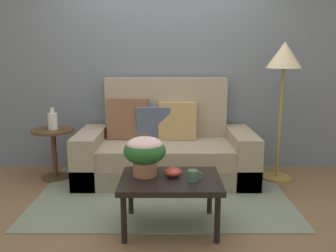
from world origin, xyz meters
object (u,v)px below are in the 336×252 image
at_px(floor_lamp, 283,66).
at_px(table_vase, 52,121).
at_px(couch, 164,150).
at_px(coffee_table, 170,184).
at_px(coffee_mug, 193,176).
at_px(side_table, 53,145).
at_px(snack_bowl, 172,172).
at_px(potted_plant, 144,152).

height_order(floor_lamp, table_vase, floor_lamp).
bearing_deg(table_vase, couch, 2.46).
bearing_deg(coffee_table, coffee_mug, -19.00).
bearing_deg(table_vase, floor_lamp, -0.38).
bearing_deg(coffee_mug, table_vase, 140.69).
relative_size(side_table, coffee_mug, 4.59).
height_order(side_table, snack_bowl, side_table).
distance_m(couch, table_vase, 1.31).
xyz_separation_m(floor_lamp, coffee_mug, (-1.05, -1.21, -0.81)).
bearing_deg(coffee_table, couch, 92.52).
xyz_separation_m(potted_plant, coffee_mug, (0.39, -0.13, -0.16)).
xyz_separation_m(coffee_table, table_vase, (-1.31, 1.16, 0.30)).
relative_size(coffee_table, side_table, 1.39).
bearing_deg(floor_lamp, couch, 176.85).
relative_size(coffee_mug, table_vase, 0.51).
height_order(floor_lamp, potted_plant, floor_lamp).
relative_size(side_table, floor_lamp, 0.38).
distance_m(side_table, coffee_mug, 1.95).
bearing_deg(table_vase, snack_bowl, -40.08).
bearing_deg(snack_bowl, coffee_table, -118.25).
bearing_deg(coffee_mug, couch, 100.39).
xyz_separation_m(side_table, potted_plant, (1.12, -1.10, 0.23)).
height_order(floor_lamp, coffee_mug, floor_lamp).
xyz_separation_m(coffee_mug, table_vase, (-1.50, 1.22, 0.21)).
bearing_deg(floor_lamp, potted_plant, -143.29).
xyz_separation_m(coffee_mug, snack_bowl, (-0.16, 0.10, -0.00)).
distance_m(coffee_table, floor_lamp, 1.91).
bearing_deg(coffee_mug, floor_lamp, 48.92).
height_order(potted_plant, coffee_mug, potted_plant).
bearing_deg(side_table, coffee_mug, -39.34).
relative_size(side_table, table_vase, 2.36).
xyz_separation_m(couch, floor_lamp, (1.29, -0.07, 0.96)).
bearing_deg(floor_lamp, side_table, 179.41).
bearing_deg(potted_plant, table_vase, 135.32).
height_order(side_table, coffee_mug, side_table).
xyz_separation_m(coffee_table, potted_plant, (-0.21, 0.07, 0.25)).
bearing_deg(snack_bowl, floor_lamp, 42.38).
height_order(couch, side_table, couch).
bearing_deg(coffee_table, side_table, 138.51).
relative_size(potted_plant, snack_bowl, 2.34).
bearing_deg(couch, floor_lamp, -3.15).
xyz_separation_m(couch, coffee_mug, (0.23, -1.28, 0.14)).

